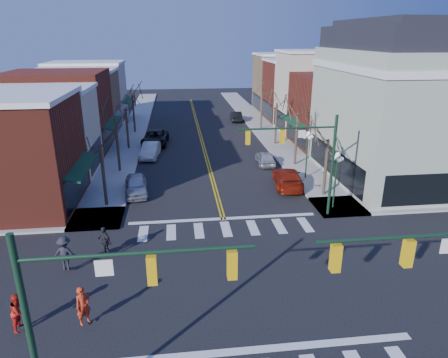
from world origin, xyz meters
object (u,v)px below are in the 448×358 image
object	(u,v)px
car_left_near	(136,185)
pedestrian_dark_b	(65,253)
car_left_far	(155,138)
car_right_mid	(265,158)
pedestrian_dark_a	(105,241)
lamppost_corner	(336,171)
car_left_mid	(150,150)
pedestrian_red_b	(19,311)
pedestrian_red_a	(83,306)
car_right_far	(236,116)
car_right_near	(288,178)
lamppost_midblock	(307,147)
victorian_corner	(408,103)

from	to	relation	value
car_left_near	pedestrian_dark_b	size ratio (longest dim) A/B	2.24
car_left_far	car_right_mid	world-z (taller)	car_left_far
pedestrian_dark_a	lamppost_corner	bearing A→B (deg)	60.37
lamppost_corner	car_left_mid	size ratio (longest dim) A/B	0.94
car_right_mid	pedestrian_red_b	world-z (taller)	pedestrian_red_b
pedestrian_red_a	pedestrian_dark_a	xyz separation A→B (m)	(0.00, 5.77, -0.01)
car_right_mid	car_left_far	bearing A→B (deg)	-36.45
lamppost_corner	car_right_far	distance (m)	32.63
car_left_near	pedestrian_red_b	distance (m)	15.92
car_left_mid	pedestrian_dark_a	xyz separation A→B (m)	(-1.52, -20.00, 0.29)
pedestrian_red_a	car_right_near	bearing A→B (deg)	9.57
lamppost_midblock	pedestrian_red_a	distance (m)	23.29
victorian_corner	pedestrian_dark_b	xyz separation A→B (m)	(-25.64, -12.26, -5.53)
victorian_corner	pedestrian_red_b	xyz separation A→B (m)	(-26.45, -16.79, -5.64)
pedestrian_red_b	pedestrian_dark_b	distance (m)	4.60
pedestrian_red_b	lamppost_midblock	bearing A→B (deg)	-41.48
car_left_far	pedestrian_dark_b	distance (m)	26.58
lamppost_midblock	pedestrian_dark_a	distance (m)	19.40
car_left_near	car_right_mid	distance (m)	13.56
victorian_corner	car_left_far	distance (m)	26.75
lamppost_corner	lamppost_midblock	distance (m)	6.50
pedestrian_red_b	car_left_near	bearing A→B (deg)	-7.98
lamppost_corner	pedestrian_dark_b	xyz separation A→B (m)	(-17.34, -6.26, -1.84)
victorian_corner	car_left_near	distance (m)	23.69
car_left_near	pedestrian_dark_b	world-z (taller)	pedestrian_dark_b
pedestrian_red_b	pedestrian_dark_a	distance (m)	6.36
victorian_corner	car_right_mid	bearing A→B (deg)	155.02
pedestrian_red_b	pedestrian_dark_b	bearing A→B (deg)	-5.20
lamppost_corner	car_left_near	distance (m)	15.51
lamppost_corner	car_right_near	bearing A→B (deg)	112.91
victorian_corner	pedestrian_red_a	world-z (taller)	victorian_corner
lamppost_corner	car_left_mid	xyz separation A→B (m)	(-13.98, 14.99, -2.21)
pedestrian_dark_a	pedestrian_dark_b	distance (m)	2.23
car_right_far	pedestrian_dark_a	distance (m)	39.73
victorian_corner	pedestrian_red_b	size ratio (longest dim) A/B	8.26
pedestrian_red_b	car_left_mid	bearing A→B (deg)	-4.27
lamppost_midblock	car_left_near	bearing A→B (deg)	-173.07
car_left_near	pedestrian_dark_b	bearing A→B (deg)	-110.52
car_right_near	pedestrian_dark_b	distance (m)	18.92
car_left_far	car_right_far	bearing A→B (deg)	52.40
car_right_near	pedestrian_red_b	size ratio (longest dim) A/B	3.10
victorian_corner	lamppost_corner	world-z (taller)	victorian_corner
car_left_far	car_right_near	size ratio (longest dim) A/B	1.11
car_right_near	car_right_far	world-z (taller)	car_right_near
lamppost_corner	car_right_mid	world-z (taller)	lamppost_corner
car_left_far	pedestrian_dark_b	xyz separation A→B (m)	(-3.64, -26.32, 0.30)
car_right_mid	car_right_far	size ratio (longest dim) A/B	0.90
lamppost_corner	car_right_far	world-z (taller)	lamppost_corner
car_left_far	car_left_near	bearing A→B (deg)	-88.51
lamppost_midblock	pedestrian_dark_a	bearing A→B (deg)	-143.40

